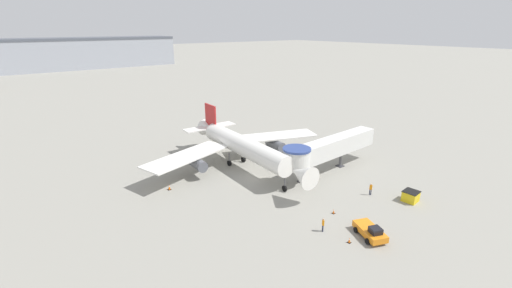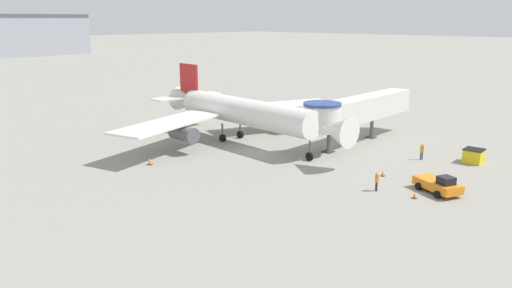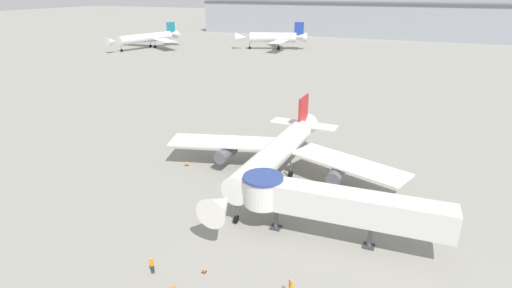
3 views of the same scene
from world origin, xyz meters
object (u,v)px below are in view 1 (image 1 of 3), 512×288
at_px(traffic_cone_apron_front, 349,240).
at_px(main_airplane, 242,146).
at_px(service_container_yellow, 411,196).
at_px(pushback_tug_orange, 370,231).
at_px(traffic_cone_near_nose, 334,211).
at_px(jet_bridge, 326,149).
at_px(traffic_cone_port_wing, 169,187).
at_px(ground_crew_marshaller, 323,224).
at_px(ground_crew_wing_walker, 371,188).

bearing_deg(traffic_cone_apron_front, main_airplane, 82.62).
xyz_separation_m(service_container_yellow, traffic_cone_apron_front, (-14.09, -0.87, -0.44)).
xyz_separation_m(pushback_tug_orange, traffic_cone_near_nose, (0.77, 5.82, -0.45)).
bearing_deg(service_container_yellow, jet_bridge, 98.44).
xyz_separation_m(traffic_cone_port_wing, traffic_cone_near_nose, (13.45, -18.84, -0.08)).
xyz_separation_m(traffic_cone_port_wing, traffic_cone_apron_front, (9.99, -23.91, -0.08)).
xyz_separation_m(traffic_cone_near_nose, ground_crew_marshaller, (-4.08, -1.82, 0.68)).
relative_size(main_airplane, ground_crew_marshaller, 19.58).
bearing_deg(ground_crew_marshaller, traffic_cone_port_wing, 58.60).
xyz_separation_m(traffic_cone_port_wing, ground_crew_marshaller, (9.37, -20.66, 0.60)).
relative_size(pushback_tug_orange, traffic_cone_apron_front, 7.42).
bearing_deg(ground_crew_marshaller, traffic_cone_near_nose, -31.76).
relative_size(jet_bridge, traffic_cone_port_wing, 26.10).
distance_m(service_container_yellow, traffic_cone_apron_front, 14.12).
bearing_deg(traffic_cone_port_wing, jet_bridge, -23.57).
distance_m(main_airplane, jet_bridge, 13.44).
bearing_deg(jet_bridge, traffic_cone_apron_front, -132.81).
xyz_separation_m(jet_bridge, service_container_yellow, (1.99, -13.41, -3.33)).
distance_m(jet_bridge, traffic_cone_near_nose, 13.18).
height_order(jet_bridge, ground_crew_marshaller, jet_bridge).
xyz_separation_m(traffic_cone_near_nose, ground_crew_wing_walker, (7.91, 0.14, 0.72)).
relative_size(main_airplane, traffic_cone_port_wing, 42.57).
bearing_deg(pushback_tug_orange, traffic_cone_apron_front, -173.54).
relative_size(traffic_cone_apron_front, ground_crew_wing_walker, 0.35).
height_order(jet_bridge, ground_crew_wing_walker, jet_bridge).
xyz_separation_m(service_container_yellow, traffic_cone_near_nose, (-10.63, 4.20, -0.45)).
bearing_deg(main_airplane, jet_bridge, -45.83).
xyz_separation_m(ground_crew_marshaller, ground_crew_wing_walker, (11.99, 1.96, 0.04)).
bearing_deg(traffic_cone_near_nose, traffic_cone_port_wing, 125.53).
relative_size(service_container_yellow, traffic_cone_apron_front, 3.40).
bearing_deg(traffic_cone_near_nose, main_airplane, 90.94).
distance_m(pushback_tug_orange, service_container_yellow, 11.51).
xyz_separation_m(traffic_cone_apron_front, ground_crew_marshaller, (-0.62, 3.25, 0.68)).
relative_size(traffic_cone_port_wing, traffic_cone_apron_front, 1.25).
height_order(pushback_tug_orange, traffic_cone_apron_front, pushback_tug_orange).
height_order(jet_bridge, traffic_cone_port_wing, jet_bridge).
bearing_deg(jet_bridge, traffic_cone_port_wing, 153.91).
height_order(main_airplane, traffic_cone_near_nose, main_airplane).
distance_m(traffic_cone_port_wing, traffic_cone_apron_front, 25.92).
xyz_separation_m(pushback_tug_orange, traffic_cone_apron_front, (-2.69, 0.74, -0.44)).
relative_size(service_container_yellow, ground_crew_wing_walker, 1.21).
distance_m(service_container_yellow, ground_crew_wing_walker, 5.13).
height_order(main_airplane, traffic_cone_apron_front, main_airplane).
height_order(main_airplane, traffic_cone_port_wing, main_airplane).
distance_m(main_airplane, ground_crew_wing_walker, 20.94).
xyz_separation_m(main_airplane, traffic_cone_apron_front, (-3.14, -24.28, -3.42)).
distance_m(jet_bridge, traffic_cone_port_wing, 24.39).
distance_m(traffic_cone_port_wing, ground_crew_wing_walker, 28.40).
bearing_deg(service_container_yellow, traffic_cone_apron_front, -176.48).
bearing_deg(ground_crew_marshaller, service_container_yellow, -64.99).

